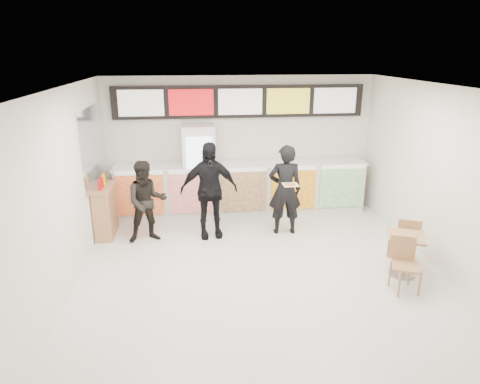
{
  "coord_description": "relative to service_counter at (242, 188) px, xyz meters",
  "views": [
    {
      "loc": [
        -1.07,
        -6.0,
        3.52
      ],
      "look_at": [
        -0.25,
        1.2,
        1.1
      ],
      "focal_mm": 32.0,
      "sensor_mm": 36.0,
      "label": 1
    }
  ],
  "objects": [
    {
      "name": "floor",
      "position": [
        -0.0,
        -3.09,
        -0.57
      ],
      "size": [
        7.0,
        7.0,
        0.0
      ],
      "primitive_type": "plane",
      "color": "beige",
      "rests_on": "ground"
    },
    {
      "name": "ceiling",
      "position": [
        -0.0,
        -3.09,
        2.43
      ],
      "size": [
        7.0,
        7.0,
        0.0
      ],
      "primitive_type": "plane",
      "rotation": [
        3.14,
        0.0,
        0.0
      ],
      "color": "white",
      "rests_on": "wall_back"
    },
    {
      "name": "wall_back",
      "position": [
        -0.0,
        0.41,
        0.93
      ],
      "size": [
        6.0,
        0.0,
        6.0
      ],
      "primitive_type": "plane",
      "rotation": [
        1.57,
        0.0,
        0.0
      ],
      "color": "silver",
      "rests_on": "floor"
    },
    {
      "name": "wall_left",
      "position": [
        -3.0,
        -3.09,
        0.93
      ],
      "size": [
        0.0,
        7.0,
        7.0
      ],
      "primitive_type": "plane",
      "rotation": [
        1.57,
        0.0,
        1.57
      ],
      "color": "silver",
      "rests_on": "floor"
    },
    {
      "name": "wall_right",
      "position": [
        3.0,
        -3.09,
        0.93
      ],
      "size": [
        0.0,
        7.0,
        7.0
      ],
      "primitive_type": "plane",
      "rotation": [
        1.57,
        0.0,
        -1.57
      ],
      "color": "silver",
      "rests_on": "floor"
    },
    {
      "name": "service_counter",
      "position": [
        0.0,
        0.0,
        0.0
      ],
      "size": [
        5.56,
        0.77,
        1.14
      ],
      "color": "silver",
      "rests_on": "floor"
    },
    {
      "name": "menu_board",
      "position": [
        0.0,
        0.32,
        1.88
      ],
      "size": [
        5.5,
        0.14,
        0.7
      ],
      "color": "black",
      "rests_on": "wall_back"
    },
    {
      "name": "drinks_fridge",
      "position": [
        -0.93,
        0.02,
        0.43
      ],
      "size": [
        0.7,
        0.67,
        2.0
      ],
      "color": "white",
      "rests_on": "floor"
    },
    {
      "name": "mirror_panel",
      "position": [
        -2.99,
        -0.64,
        1.18
      ],
      "size": [
        0.01,
        2.0,
        1.5
      ],
      "primitive_type": "cube",
      "color": "#B2B7BF",
      "rests_on": "wall_left"
    },
    {
      "name": "customer_main",
      "position": [
        0.71,
        -1.26,
        0.33
      ],
      "size": [
        0.68,
        0.47,
        1.81
      ],
      "primitive_type": "imported",
      "rotation": [
        0.0,
        0.0,
        3.09
      ],
      "color": "black",
      "rests_on": "floor"
    },
    {
      "name": "customer_left",
      "position": [
        -1.96,
        -1.35,
        0.22
      ],
      "size": [
        0.88,
        0.74,
        1.59
      ],
      "primitive_type": "imported",
      "rotation": [
        0.0,
        0.0,
        0.2
      ],
      "color": "black",
      "rests_on": "floor"
    },
    {
      "name": "customer_mid",
      "position": [
        -0.78,
        -1.26,
        0.38
      ],
      "size": [
        1.16,
        0.58,
        1.9
      ],
      "primitive_type": "imported",
      "rotation": [
        0.0,
        0.0,
        0.11
      ],
      "color": "black",
      "rests_on": "floor"
    },
    {
      "name": "pizza_slice",
      "position": [
        0.71,
        -1.71,
        0.58
      ],
      "size": [
        0.36,
        0.36,
        0.02
      ],
      "color": "beige",
      "rests_on": "customer_main"
    },
    {
      "name": "cafe_table",
      "position": [
        2.28,
        -3.18,
        -0.08
      ],
      "size": [
        0.93,
        1.47,
        0.84
      ],
      "rotation": [
        0.0,
        0.0,
        -0.41
      ],
      "color": "#B07B50",
      "rests_on": "floor"
    },
    {
      "name": "condiment_ledge",
      "position": [
        -2.82,
        -0.97,
        -0.06
      ],
      "size": [
        0.36,
        0.9,
        1.2
      ],
      "color": "#B07B50",
      "rests_on": "floor"
    }
  ]
}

